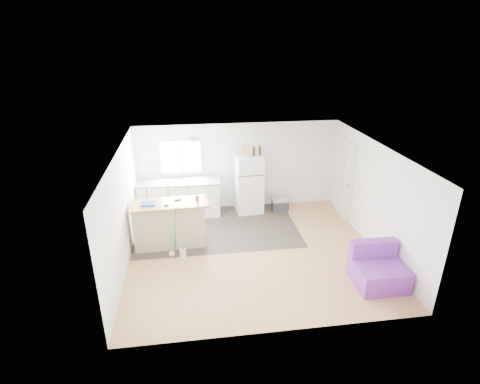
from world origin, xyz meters
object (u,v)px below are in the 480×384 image
Objects in this scene: cardboard_box at (246,151)px; bottle_right at (260,151)px; peninsula at (170,224)px; purple_seat at (378,270)px; blue_tray at (148,204)px; bottle_left at (254,151)px; red_cup at (197,198)px; mop at (173,246)px; refrigerator at (249,184)px; kitchen_cabinets at (179,198)px; cleaner_jug at (183,253)px; cooler at (280,204)px.

cardboard_box is 0.38m from bottle_right.
peninsula is 1.85× the size of purple_seat.
peninsula is at bearing 5.59° from blue_tray.
red_cup is at bearing -136.55° from bottle_left.
mop is 4.05× the size of blue_tray.
refrigerator is 0.97m from bottle_right.
refrigerator is (1.89, -0.01, 0.30)m from kitchen_cabinets.
cleaner_jug is (-1.82, -2.19, -0.68)m from refrigerator.
kitchen_cabinets is at bearing 179.13° from cardboard_box.
cardboard_box is at bearing 173.27° from bottle_left.
refrigerator is 1.67× the size of purple_seat.
blue_tray is at bearing 156.58° from purple_seat.
blue_tray is at bearing 146.03° from cleaner_jug.
blue_tray is 1.20× the size of bottle_left.
blue_tray is at bearing 118.73° from mop.
kitchen_cabinets reaches higher than mop.
cardboard_box reaches higher than refrigerator.
purple_seat is at bearing -29.11° from peninsula.
cooler is at bearing -5.19° from bottle_left.
cooler is at bearing 43.34° from cleaner_jug.
kitchen_cabinets reaches higher than blue_tray.
blue_tray is (-0.42, -0.04, 0.55)m from peninsula.
red_cup is (-2.31, -1.40, 0.96)m from cooler.
purple_seat is 3.46× the size of cleaner_jug.
peninsula is 0.80m from cleaner_jug.
bottle_right is at bearing 1.69° from kitchen_cabinets.
peninsula is 0.89m from red_cup.
mop reaches higher than purple_seat.
cooler is at bearing 23.48° from peninsula.
bottle_left reaches higher than blue_tray.
mop is 3.19m from cardboard_box.
red_cup reaches higher than peninsula.
bottle_right is (0.38, 0.02, -0.02)m from cardboard_box.
peninsula is at bearing 78.33° from mop.
cardboard_box reaches higher than cleaner_jug.
kitchen_cabinets is at bearing 178.51° from bottle_left.
cooler is 1.68× the size of cleaner_jug.
bottle_right reaches higher than purple_seat.
peninsula is 7.10× the size of bottle_left.
mop is at bearing -147.82° from cooler.
bottle_right is (2.10, 2.18, 1.61)m from cleaner_jug.
cooler is at bearing -5.53° from cardboard_box.
peninsula is at bearing -155.38° from cooler.
refrigerator is 2.92m from cleaner_jug.
bottle_right is at bearing 41.25° from red_cup.
mop is (-0.22, 0.14, 0.11)m from cleaner_jug.
blue_tray is 3.13m from bottle_left.
cleaner_jug is (-3.80, 1.42, -0.16)m from purple_seat.
peninsula is 1.11× the size of refrigerator.
red_cup is (-3.42, 2.09, 0.85)m from purple_seat.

